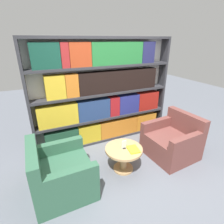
# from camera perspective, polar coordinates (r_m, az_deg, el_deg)

# --- Properties ---
(ground_plane) EXTENTS (14.00, 14.00, 0.00)m
(ground_plane) POSITION_cam_1_polar(r_m,az_deg,el_deg) (3.29, 7.18, -19.16)
(ground_plane) COLOR slate
(bookshelf) EXTENTS (3.05, 0.30, 2.24)m
(bookshelf) POSITION_cam_1_polar(r_m,az_deg,el_deg) (3.78, -2.66, 5.87)
(bookshelf) COLOR silver
(bookshelf) RESTS_ON ground_plane
(armchair_left) EXTENTS (0.87, 0.89, 0.84)m
(armchair_left) POSITION_cam_1_polar(r_m,az_deg,el_deg) (2.91, -16.51, -19.03)
(armchair_left) COLOR #336047
(armchair_left) RESTS_ON ground_plane
(armchair_right) EXTENTS (0.91, 0.94, 0.84)m
(armchair_right) POSITION_cam_1_polar(r_m,az_deg,el_deg) (3.73, 19.00, -9.11)
(armchair_right) COLOR brown
(armchair_right) RESTS_ON ground_plane
(coffee_table) EXTENTS (0.65, 0.65, 0.45)m
(coffee_table) POSITION_cam_1_polar(r_m,az_deg,el_deg) (3.16, 3.82, -13.61)
(coffee_table) COLOR tan
(coffee_table) RESTS_ON ground_plane
(table_sign) EXTENTS (0.09, 0.06, 0.15)m
(table_sign) POSITION_cam_1_polar(r_m,az_deg,el_deg) (3.05, 3.92, -10.72)
(table_sign) COLOR black
(table_sign) RESTS_ON coffee_table
(stray_book) EXTENTS (0.21, 0.26, 0.03)m
(stray_book) POSITION_cam_1_polar(r_m,az_deg,el_deg) (3.05, 6.97, -11.98)
(stray_book) COLOR gold
(stray_book) RESTS_ON coffee_table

